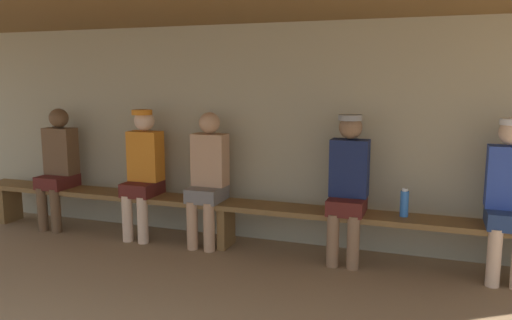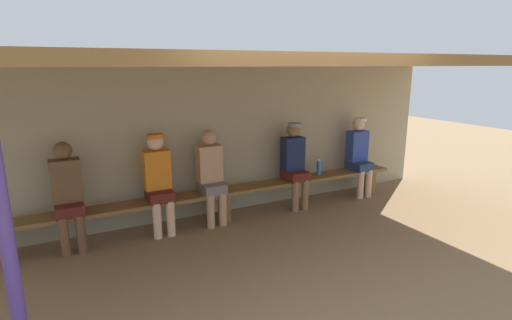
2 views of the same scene
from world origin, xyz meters
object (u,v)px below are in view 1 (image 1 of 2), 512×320
Objects in this scene: bench at (226,209)px; water_bottle_blue at (404,203)px; player_shirtless_tan at (143,168)px; player_in_blue at (348,181)px; player_middle at (208,174)px; player_with_sunglasses at (508,192)px; player_rightmost at (58,163)px.

water_bottle_blue reaches higher than bench.
player_in_blue is at bearing 0.00° from player_shirtless_tan.
player_middle is at bearing -179.98° from player_in_blue.
water_bottle_blue is (2.62, 0.03, -0.17)m from player_shirtless_tan.
player_shirtless_tan reaches higher than bench.
player_with_sunglasses is 1.00× the size of player_shirtless_tan.
bench is 4.46× the size of player_in_blue.
player_with_sunglasses is at bearing 0.00° from player_shirtless_tan.
bench is at bearing -178.92° from water_bottle_blue.
player_shirtless_tan reaches higher than water_bottle_blue.
bench is at bearing -179.83° from player_in_blue.
player_rightmost reaches higher than water_bottle_blue.
player_with_sunglasses is 3.43m from player_shirtless_tan.
player_rightmost is at bearing -179.97° from player_shirtless_tan.
bench is 4.49× the size of player_middle.
player_shirtless_tan is (1.09, 0.00, 0.02)m from player_rightmost.
water_bottle_blue is at bearing 0.45° from player_rightmost.
bench is 4.49× the size of player_rightmost.
player_shirtless_tan is (-3.43, 0.00, 0.00)m from player_with_sunglasses.
water_bottle_blue is at bearing 0.62° from player_shirtless_tan.
bench is at bearing -0.22° from player_shirtless_tan.
player_rightmost is (-2.02, 0.00, 0.34)m from bench.
player_rightmost is 5.28× the size of water_bottle_blue.
player_in_blue reaches higher than player_middle.
water_bottle_blue is at bearing 0.88° from player_middle.
player_rightmost is at bearing 179.91° from bench.
player_rightmost is at bearing -179.99° from player_in_blue.
player_rightmost is 0.99× the size of player_with_sunglasses.
bench is 1.70m from water_bottle_blue.
player_with_sunglasses is (2.69, 0.00, 0.02)m from player_middle.
player_in_blue is at bearing 0.01° from player_rightmost.
bench is 4.46× the size of player_with_sunglasses.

